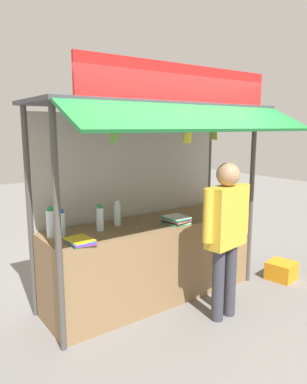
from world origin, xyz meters
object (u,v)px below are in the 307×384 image
Objects in this scene: banana_bunch_rightmost at (187,136)px; vendor_person at (226,227)px; plastic_crate at (281,270)px; banana_bunch_leftmost at (114,135)px; magazine_stack_far_left at (176,220)px; banana_bunch_inner_left at (213,132)px; water_bottle_far_right at (51,223)px; water_bottle_back_left at (62,224)px; magazine_stack_rear_center at (81,241)px; magazine_stack_center at (225,208)px; water_bottle_left at (117,214)px; water_bottle_right at (100,219)px.

banana_bunch_rightmost reaches higher than vendor_person.
vendor_person is at bearing -170.58° from plastic_crate.
vendor_person is 1.63m from plastic_crate.
banana_bunch_leftmost is 3.04m from plastic_crate.
banana_bunch_inner_left reaches higher than magazine_stack_far_left.
banana_bunch_inner_left is 0.77× the size of plastic_crate.
banana_bunch_leftmost reaches higher than water_bottle_far_right.
water_bottle_back_left is 0.89× the size of water_bottle_far_right.
magazine_stack_far_left is 0.99m from banana_bunch_rightmost.
magazine_stack_center is at bearing 3.11° from magazine_stack_rear_center.
water_bottle_left is at bearing 119.64° from vendor_person.
banana_bunch_inner_left is at bearing -0.09° from banana_bunch_leftmost.
banana_bunch_leftmost is at bearing -165.08° from magazine_stack_far_left.
plastic_crate is at bearing 1.12° from vendor_person.
banana_bunch_rightmost is at bearing -24.54° from water_bottle_far_right.
water_bottle_far_right is at bearing 139.48° from vendor_person.
vendor_person is (1.34, -0.59, 0.05)m from magazine_stack_rear_center.
water_bottle_left reaches higher than magazine_stack_center.
banana_bunch_leftmost is (-1.82, -0.34, 0.96)m from magazine_stack_center.
banana_bunch_inner_left is at bearing -150.03° from magazine_stack_center.
vendor_person is at bearing -75.84° from magazine_stack_far_left.
banana_bunch_inner_left is (0.30, -0.25, 0.98)m from magazine_stack_far_left.
banana_bunch_leftmost is (0.41, -0.58, 0.86)m from water_bottle_far_right.
vendor_person is (0.73, -0.94, -0.06)m from water_bottle_left.
vendor_person is 4.96× the size of plastic_crate.
water_bottle_back_left is 1.28m from magazine_stack_far_left.
banana_bunch_rightmost is (1.11, -0.23, 0.97)m from magazine_stack_rear_center.
magazine_stack_far_left is (1.24, -0.30, -0.09)m from water_bottle_back_left.
magazine_stack_center is 1.03× the size of magazine_stack_far_left.
plastic_crate is (0.62, -0.48, -0.85)m from magazine_stack_center.
water_bottle_left is at bearing 150.36° from magazine_stack_far_left.
water_bottle_left is at bearing 30.12° from magazine_stack_rear_center.
water_bottle_far_right is at bearing 155.46° from banana_bunch_rightmost.
water_bottle_far_right is 0.93× the size of plastic_crate.
banana_bunch_leftmost is at bearing 176.75° from plastic_crate.
water_bottle_far_right is at bearing 113.68° from magazine_stack_rear_center.
water_bottle_far_right is at bearing 171.63° from water_bottle_right.
water_bottle_back_left is at bearing -15.51° from water_bottle_far_right.
water_bottle_left reaches higher than plastic_crate.
magazine_stack_center is at bearing -9.21° from water_bottle_left.
plastic_crate is at bearing -14.09° from water_bottle_far_right.
magazine_stack_rear_center is at bearing 147.87° from vendor_person.
magazine_stack_center is (2.07, 0.11, 0.02)m from magazine_stack_rear_center.
water_bottle_back_left is 0.99× the size of water_bottle_right.
magazine_stack_center is (1.47, -0.24, -0.08)m from water_bottle_left.
banana_bunch_inner_left is at bearing 173.59° from plastic_crate.
magazine_stack_rear_center is 1.46m from vendor_person.
banana_bunch_inner_left is (1.53, -0.55, 0.89)m from water_bottle_back_left.
water_bottle_right is 1.08× the size of banana_bunch_leftmost.
water_bottle_left reaches higher than water_bottle_back_left.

